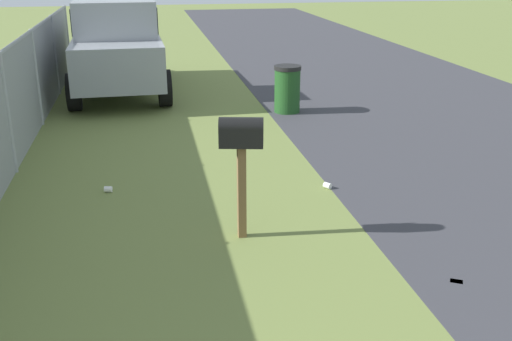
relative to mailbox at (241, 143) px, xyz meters
The scene contains 6 objects.
mailbox is the anchor object (origin of this frame).
pickup_truck 7.92m from the mailbox, 11.15° to the left, with size 4.86×2.19×2.09m.
trash_bin 5.74m from the mailbox, 18.39° to the right, with size 0.54×0.54×0.93m.
litter_cup_midfield_a 2.49m from the mailbox, 43.31° to the left, with size 0.08×0.08×0.10m, color white.
litter_cup_midfield_b 2.13m from the mailbox, 48.13° to the right, with size 0.08×0.08×0.10m, color white.
litter_wrapper_by_mailbox 2.58m from the mailbox, 125.91° to the right, with size 0.12×0.08×0.01m, color silver.
Camera 1 is at (0.85, 1.22, 3.01)m, focal length 42.12 mm.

